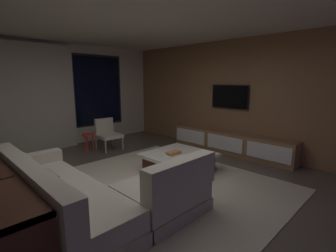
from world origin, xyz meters
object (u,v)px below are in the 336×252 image
(mounted_tv, at_px, (230,97))
(coffee_table, at_px, (179,162))
(book_stack_on_coffee_table, at_px, (174,153))
(console_table_behind_couch, at_px, (0,210))
(side_stool, at_px, (89,137))
(media_console, at_px, (231,143))
(accent_chair_near_window, at_px, (107,132))
(sectional_couch, at_px, (88,196))

(mounted_tv, bearing_deg, coffee_table, -176.74)
(book_stack_on_coffee_table, relative_size, console_table_behind_couch, 0.13)
(coffee_table, relative_size, side_stool, 2.52)
(book_stack_on_coffee_table, distance_m, console_table_behind_couch, 2.82)
(media_console, height_order, console_table_behind_couch, console_table_behind_couch)
(accent_chair_near_window, distance_m, media_console, 3.10)
(side_stool, height_order, media_console, media_console)
(accent_chair_near_window, bearing_deg, mounted_tv, -47.60)
(mounted_tv, bearing_deg, accent_chair_near_window, 132.40)
(coffee_table, relative_size, mounted_tv, 1.18)
(side_stool, distance_m, mounted_tv, 3.58)
(accent_chair_near_window, relative_size, mounted_tv, 0.79)
(coffee_table, bearing_deg, accent_chair_near_window, 92.89)
(console_table_behind_couch, bearing_deg, accent_chair_near_window, 41.94)
(book_stack_on_coffee_table, height_order, side_stool, side_stool)
(side_stool, height_order, mounted_tv, mounted_tv)
(book_stack_on_coffee_table, bearing_deg, console_table_behind_couch, -176.35)
(mounted_tv, height_order, console_table_behind_couch, mounted_tv)
(sectional_couch, xyz_separation_m, side_stool, (1.40, 2.70, 0.08))
(coffee_table, bearing_deg, side_stool, 104.09)
(media_console, relative_size, mounted_tv, 3.16)
(side_stool, xyz_separation_m, media_console, (2.37, -2.51, -0.12))
(coffee_table, xyz_separation_m, media_console, (1.76, -0.09, 0.06))
(media_console, relative_size, console_table_behind_couch, 1.48)
(sectional_couch, bearing_deg, accent_chair_near_window, 54.49)
(sectional_couch, xyz_separation_m, media_console, (3.77, 0.19, -0.04))
(media_console, xyz_separation_m, console_table_behind_couch, (-4.69, -0.06, 0.16))
(sectional_couch, relative_size, mounted_tv, 2.55)
(accent_chair_near_window, bearing_deg, side_stool, 173.98)
(console_table_behind_couch, bearing_deg, book_stack_on_coffee_table, 3.65)
(media_console, distance_m, mounted_tv, 1.13)
(book_stack_on_coffee_table, bearing_deg, sectional_couch, -170.74)
(coffee_table, relative_size, book_stack_on_coffee_table, 4.20)
(coffee_table, height_order, mounted_tv, mounted_tv)
(sectional_couch, bearing_deg, media_console, 2.90)
(mounted_tv, xyz_separation_m, console_table_behind_couch, (-4.87, -0.26, -0.93))
(book_stack_on_coffee_table, xyz_separation_m, mounted_tv, (2.06, 0.08, 0.96))
(sectional_couch, distance_m, accent_chair_near_window, 3.26)
(media_console, bearing_deg, side_stool, 133.37)
(book_stack_on_coffee_table, xyz_separation_m, media_console, (1.87, -0.12, -0.14))
(accent_chair_near_window, xyz_separation_m, media_console, (1.88, -2.46, -0.18))
(side_stool, bearing_deg, console_table_behind_couch, -132.01)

